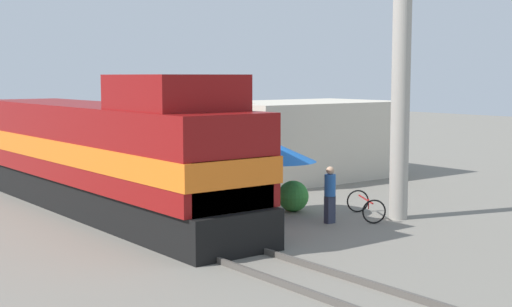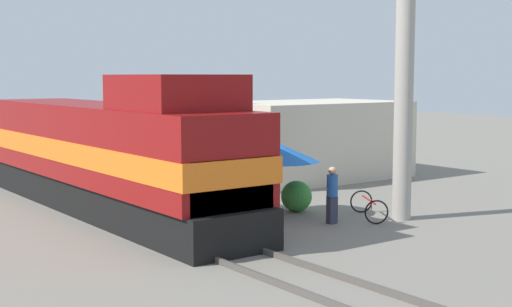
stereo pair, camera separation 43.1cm
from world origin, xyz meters
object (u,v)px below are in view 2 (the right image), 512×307
object	(u,v)px
locomotive	(112,155)
utility_pole	(405,26)
person_bystander	(332,193)
vendor_umbrella	(279,152)
billboard_sign	(229,117)
bicycle	(369,206)

from	to	relation	value
locomotive	utility_pole	bearing A→B (deg)	-42.59
utility_pole	person_bystander	bearing A→B (deg)	160.10
vendor_umbrella	person_bystander	size ratio (longest dim) A/B	1.48
locomotive	utility_pole	size ratio (longest dim) A/B	1.30
locomotive	vendor_umbrella	size ratio (longest dim) A/B	5.98
billboard_sign	vendor_umbrella	bearing A→B (deg)	-109.48
person_bystander	bicycle	distance (m)	1.57
bicycle	billboard_sign	bearing A→B (deg)	120.03
billboard_sign	bicycle	xyz separation A→B (m)	(-0.05, -7.86, -2.45)
billboard_sign	utility_pole	bearing A→B (deg)	-85.53
locomotive	utility_pole	distance (m)	10.08
vendor_umbrella	bicycle	bearing A→B (deg)	-44.21
billboard_sign	bicycle	size ratio (longest dim) A/B	1.89
billboard_sign	person_bystander	world-z (taller)	billboard_sign
billboard_sign	bicycle	bearing A→B (deg)	-90.38
vendor_umbrella	billboard_sign	size ratio (longest dim) A/B	0.68
utility_pole	bicycle	bearing A→B (deg)	135.70
locomotive	bicycle	distance (m)	8.38
utility_pole	billboard_sign	xyz separation A→B (m)	(-0.67, 8.56, -3.12)
person_bystander	bicycle	size ratio (longest dim) A/B	0.87
billboard_sign	person_bystander	xyz separation A→B (m)	(-1.52, -7.77, -1.89)
person_bystander	utility_pole	bearing A→B (deg)	-19.90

